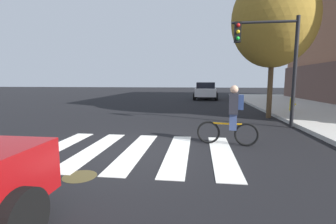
# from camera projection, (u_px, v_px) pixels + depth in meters

# --- Properties ---
(ground_plane) EXTENTS (120.00, 120.00, 0.00)m
(ground_plane) POSITION_uv_depth(u_px,v_px,m) (132.00, 151.00, 6.22)
(ground_plane) COLOR black
(crosswalk_stripes) EXTENTS (4.98, 3.47, 0.01)m
(crosswalk_stripes) POSITION_uv_depth(u_px,v_px,m) (135.00, 151.00, 6.21)
(crosswalk_stripes) COLOR silver
(crosswalk_stripes) RESTS_ON ground
(manhole_cover) EXTENTS (0.64, 0.64, 0.01)m
(manhole_cover) POSITION_uv_depth(u_px,v_px,m) (80.00, 176.00, 4.56)
(manhole_cover) COLOR #473D1E
(manhole_cover) RESTS_ON ground
(sedan_mid) EXTENTS (2.42, 4.89, 1.67)m
(sedan_mid) POSITION_uv_depth(u_px,v_px,m) (206.00, 90.00, 23.75)
(sedan_mid) COLOR silver
(sedan_mid) RESTS_ON ground
(cyclist) EXTENTS (1.70, 0.39, 1.69)m
(cyclist) POSITION_uv_depth(u_px,v_px,m) (232.00, 116.00, 6.68)
(cyclist) COLOR black
(cyclist) RESTS_ON ground
(traffic_light_near) EXTENTS (2.47, 0.28, 4.20)m
(traffic_light_near) POSITION_uv_depth(u_px,v_px,m) (273.00, 53.00, 9.05)
(traffic_light_near) COLOR black
(traffic_light_near) RESTS_ON ground
(fire_hydrant) EXTENTS (0.33, 0.22, 0.78)m
(fire_hydrant) POSITION_uv_depth(u_px,v_px,m) (292.00, 104.00, 13.39)
(fire_hydrant) COLOR gold
(fire_hydrant) RESTS_ON sidewalk
(street_tree_near) EXTENTS (3.87, 3.87, 6.89)m
(street_tree_near) POSITION_uv_depth(u_px,v_px,m) (274.00, 20.00, 11.18)
(street_tree_near) COLOR #4C3823
(street_tree_near) RESTS_ON ground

